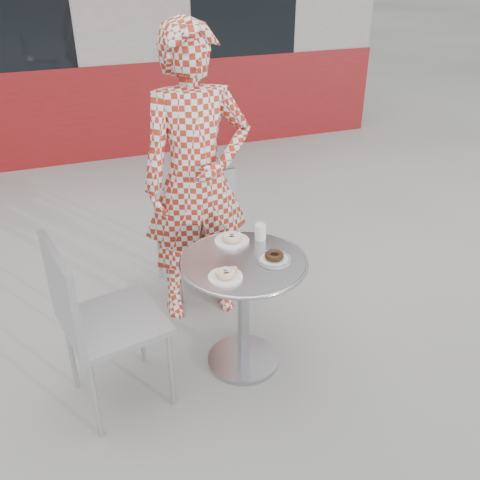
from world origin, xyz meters
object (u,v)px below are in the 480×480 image
object	(u,v)px
chair_far	(194,249)
seated_person	(197,180)
plate_far	(232,239)
milk_cup	(260,231)
plate_near	(226,275)
plate_checker	(274,258)
chair_left	(116,353)
bistro_table	(244,287)

from	to	relation	value
chair_far	seated_person	bearing A→B (deg)	70.91
plate_far	milk_cup	world-z (taller)	milk_cup
plate_near	plate_far	bearing A→B (deg)	65.58
plate_checker	milk_cup	world-z (taller)	milk_cup
chair_far	plate_near	bearing A→B (deg)	72.37
chair_left	seated_person	world-z (taller)	seated_person
chair_far	plate_checker	xyz separation A→B (m)	(0.17, -0.93, 0.42)
chair_left	plate_far	distance (m)	0.84
plate_near	plate_checker	world-z (taller)	same
plate_checker	milk_cup	distance (m)	0.24
chair_left	plate_near	xyz separation A→B (m)	(0.56, -0.09, 0.40)
chair_far	seated_person	size ratio (longest dim) A/B	0.50
plate_near	chair_far	bearing A→B (deg)	83.49
chair_far	seated_person	distance (m)	0.67
chair_left	chair_far	bearing A→B (deg)	-48.06
seated_person	bistro_table	bearing A→B (deg)	-81.95
plate_checker	milk_cup	xyz separation A→B (m)	(0.02, 0.23, 0.03)
chair_left	plate_far	world-z (taller)	chair_left
chair_left	milk_cup	bearing A→B (deg)	-87.81
chair_left	milk_cup	xyz separation A→B (m)	(0.86, 0.21, 0.43)
bistro_table	milk_cup	bearing A→B (deg)	47.17
plate_near	bistro_table	bearing A→B (deg)	41.21
plate_near	plate_checker	size ratio (longest dim) A/B	0.97
chair_left	plate_near	bearing A→B (deg)	-110.75
plate_far	plate_near	bearing A→B (deg)	-114.42
seated_person	plate_far	world-z (taller)	seated_person
bistro_table	plate_checker	size ratio (longest dim) A/B	3.89
bistro_table	plate_far	world-z (taller)	plate_far
bistro_table	plate_far	bearing A→B (deg)	87.65
chair_left	seated_person	size ratio (longest dim) A/B	0.54
bistro_table	seated_person	distance (m)	0.72
plate_far	chair_left	bearing A→B (deg)	-161.91
chair_left	plate_far	size ratio (longest dim) A/B	5.05
milk_cup	plate_checker	bearing A→B (deg)	-94.81
bistro_table	plate_checker	xyz separation A→B (m)	(0.15, -0.05, 0.18)
chair_left	plate_far	xyz separation A→B (m)	(0.71, 0.23, 0.40)
chair_far	plate_near	world-z (taller)	chair_far
milk_cup	bistro_table	bearing A→B (deg)	-132.83
chair_left	seated_person	bearing A→B (deg)	-56.31
plate_near	milk_cup	size ratio (longest dim) A/B	1.63
chair_far	plate_checker	bearing A→B (deg)	89.37
milk_cup	plate_far	bearing A→B (deg)	171.69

